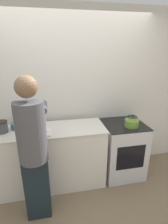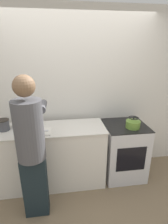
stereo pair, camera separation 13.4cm
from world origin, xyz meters
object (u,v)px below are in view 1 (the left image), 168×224
(oven, at_px, (122,149))
(bowl_prep, at_px, (17,126))
(person, at_px, (33,147))
(kettle, at_px, (132,122))
(knife, at_px, (39,132))
(cutting_board, at_px, (37,133))
(canister_jar, at_px, (2,127))

(oven, bearing_deg, bowl_prep, 177.37)
(oven, xyz_separation_m, person, (-1.33, -0.55, 0.52))
(person, bearing_deg, kettle, 17.59)
(knife, bearing_deg, cutting_board, -133.04)
(oven, height_order, kettle, kettle)
(bowl_prep, height_order, canister_jar, canister_jar)
(cutting_board, distance_m, kettle, 1.38)
(knife, height_order, kettle, kettle)
(oven, bearing_deg, canister_jar, -179.72)
(canister_jar, bearing_deg, oven, 0.28)
(kettle, height_order, canister_jar, canister_jar)
(person, bearing_deg, knife, 84.44)
(bowl_prep, relative_size, canister_jar, 1.02)
(oven, xyz_separation_m, knife, (-1.29, -0.14, 0.50))
(bowl_prep, bearing_deg, knife, -34.94)
(cutting_board, height_order, canister_jar, canister_jar)
(knife, height_order, canister_jar, canister_jar)
(oven, relative_size, person, 0.51)
(knife, xyz_separation_m, kettle, (1.35, 0.03, 0.01))
(cutting_board, bearing_deg, person, -92.72)
(cutting_board, bearing_deg, kettle, 1.93)
(cutting_board, bearing_deg, canister_jar, 162.18)
(oven, distance_m, knife, 1.39)
(oven, relative_size, cutting_board, 2.42)
(oven, distance_m, bowl_prep, 1.68)
(kettle, bearing_deg, cutting_board, -178.07)
(oven, bearing_deg, person, -157.46)
(cutting_board, bearing_deg, knife, 39.07)
(oven, height_order, cutting_board, cutting_board)
(person, relative_size, kettle, 8.40)
(knife, height_order, bowl_prep, bowl_prep)
(kettle, relative_size, bowl_prep, 1.30)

